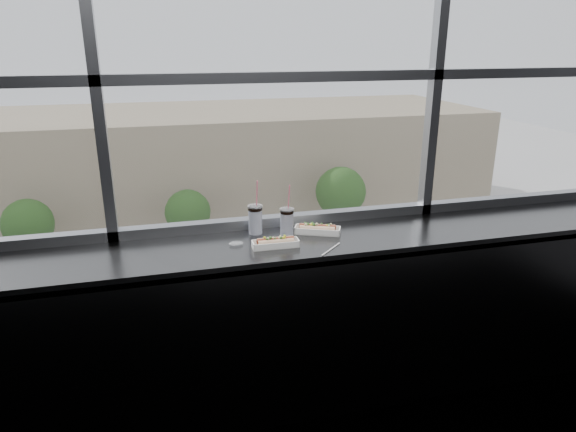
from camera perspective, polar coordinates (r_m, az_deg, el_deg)
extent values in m
plane|color=black|center=(3.46, -0.82, -9.56)|extent=(6.00, 0.00, 6.00)
plane|color=silver|center=(3.06, -1.08, 20.83)|extent=(6.00, 0.00, 6.00)
cube|color=#505050|center=(2.99, 0.41, -3.23)|extent=(6.00, 0.55, 0.06)
cube|color=#505050|center=(3.02, 1.69, -14.20)|extent=(6.00, 0.04, 1.04)
cube|color=white|center=(2.89, -1.40, -3.38)|extent=(0.26, 0.09, 0.01)
cube|color=white|center=(2.88, -1.40, -3.06)|extent=(0.26, 0.09, 0.04)
cylinder|color=tan|center=(2.88, -1.40, -2.92)|extent=(0.20, 0.05, 0.04)
cylinder|color=maroon|center=(2.87, -1.40, -2.70)|extent=(0.21, 0.04, 0.03)
cube|color=white|center=(3.09, 3.29, -1.88)|extent=(0.29, 0.19, 0.01)
cube|color=white|center=(3.08, 3.29, -1.56)|extent=(0.29, 0.19, 0.04)
cylinder|color=tan|center=(3.08, 3.30, -1.42)|extent=(0.21, 0.13, 0.05)
cylinder|color=maroon|center=(3.08, 3.30, -1.20)|extent=(0.21, 0.12, 0.03)
cylinder|color=white|center=(3.07, -3.65, -0.45)|extent=(0.08, 0.08, 0.17)
cylinder|color=black|center=(3.04, -3.68, 0.85)|extent=(0.09, 0.09, 0.02)
cylinder|color=silver|center=(3.04, -3.69, 1.10)|extent=(0.09, 0.09, 0.01)
cylinder|color=pink|center=(3.01, -3.48, 2.43)|extent=(0.01, 0.04, 0.17)
cylinder|color=white|center=(3.03, -0.13, -0.72)|extent=(0.08, 0.08, 0.16)
cylinder|color=black|center=(3.01, -0.13, 0.52)|extent=(0.08, 0.08, 0.02)
cylinder|color=silver|center=(3.01, -0.13, 0.75)|extent=(0.09, 0.09, 0.01)
cylinder|color=pink|center=(2.98, 0.10, 2.02)|extent=(0.01, 0.04, 0.16)
cylinder|color=white|center=(2.85, 4.78, -3.70)|extent=(0.16, 0.15, 0.01)
ellipsoid|color=silver|center=(2.92, -5.78, -3.03)|extent=(0.09, 0.06, 0.02)
plane|color=#BCBAB8|center=(48.29, -13.35, 2.57)|extent=(120.00, 120.00, 0.00)
cube|color=black|center=(26.47, -11.44, -11.30)|extent=(80.00, 10.00, 0.06)
cube|color=#BCBAB8|center=(33.65, -12.38, -4.57)|extent=(80.00, 6.00, 0.04)
cube|color=gray|center=(41.98, -13.48, 5.77)|extent=(50.00, 14.00, 8.00)
imported|color=silver|center=(31.99, 9.20, -3.31)|extent=(3.77, 7.22, 2.30)
imported|color=maroon|center=(22.54, -12.65, -14.33)|extent=(3.10, 5.92, 1.89)
imported|color=white|center=(23.65, 6.06, -11.59)|extent=(3.28, 7.12, 2.33)
imported|color=maroon|center=(29.94, -4.68, -5.16)|extent=(2.43, 5.67, 1.88)
imported|color=#66605B|center=(34.01, -11.08, -2.28)|extent=(0.93, 0.70, 2.10)
imported|color=#66605B|center=(34.19, -22.94, -3.43)|extent=(0.90, 0.68, 2.03)
cylinder|color=#47382B|center=(34.07, -26.44, -3.95)|extent=(0.22, 0.22, 2.19)
sphere|color=#2C581C|center=(33.40, -26.94, -0.77)|extent=(2.92, 2.92, 2.92)
cylinder|color=#47382B|center=(33.28, -10.86, -2.77)|extent=(0.21, 0.21, 2.14)
sphere|color=#2C581C|center=(32.62, -11.07, 0.43)|extent=(2.85, 2.85, 2.85)
cylinder|color=#47382B|center=(35.21, 5.74, -0.95)|extent=(0.25, 0.25, 2.54)
sphere|color=#2C581C|center=(34.49, 5.87, 2.69)|extent=(3.39, 3.39, 3.39)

